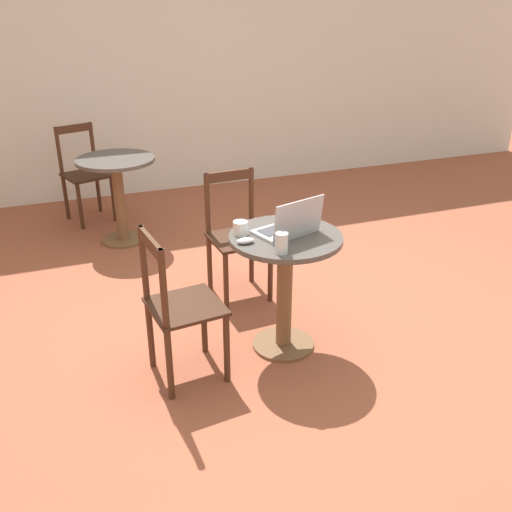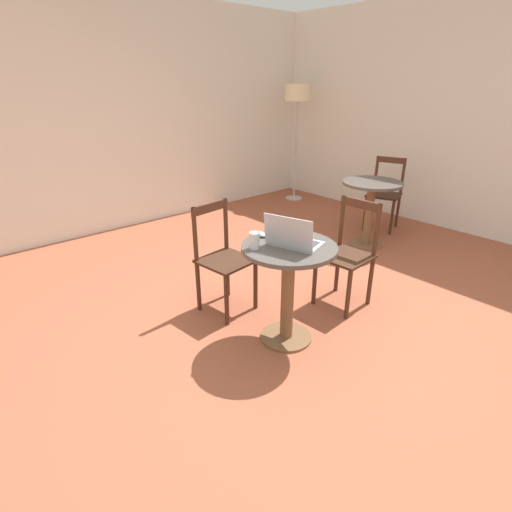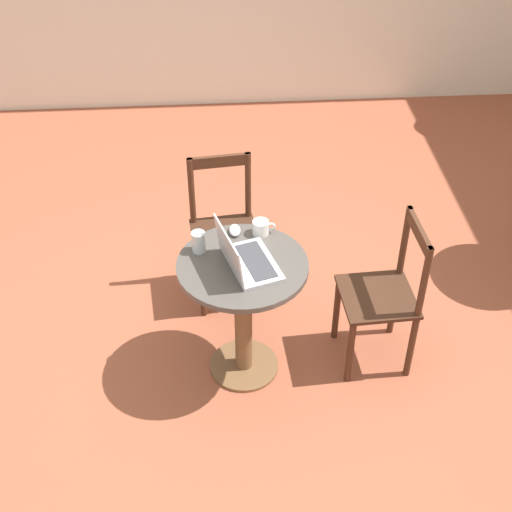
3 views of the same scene
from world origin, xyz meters
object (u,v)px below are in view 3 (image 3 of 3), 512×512
cafe_table_near (243,295)px  drinking_glass (199,242)px  mouse (235,230)px  laptop (245,259)px  mug (261,227)px  chair_near_right (385,296)px  chair_near_back (224,232)px

cafe_table_near → drinking_glass: 0.36m
cafe_table_near → mouse: bearing=95.8°
cafe_table_near → laptop: bearing=-64.9°
mug → mouse: bearing=172.9°
drinking_glass → chair_near_right: bearing=-4.3°
chair_near_back → laptop: size_ratio=2.21×
drinking_glass → chair_near_back: bearing=75.9°
cafe_table_near → mug: size_ratio=6.23×
chair_near_right → laptop: bearing=-174.8°
cafe_table_near → chair_near_right: chair_near_right is taller
cafe_table_near → mug: bearing=65.1°
mouse → chair_near_back: bearing=96.8°
chair_near_back → laptop: laptop is taller
laptop → mouse: laptop is taller
chair_near_right → cafe_table_near: bearing=-176.7°
cafe_table_near → chair_near_right: size_ratio=0.84×
cafe_table_near → mug: (0.11, 0.23, 0.25)m
cafe_table_near → mouse: (-0.03, 0.25, 0.23)m
chair_near_right → mug: (-0.64, 0.19, 0.34)m
chair_near_right → drinking_glass: (-0.96, 0.07, 0.36)m
chair_near_right → chair_near_back: (-0.82, 0.61, 0.00)m
mug → drinking_glass: drinking_glass is taller
cafe_table_near → mouse: 0.34m
chair_near_right → mug: chair_near_right is taller
laptop → mug: laptop is taller
mouse → mug: mug is taller
laptop → mug: 0.28m
laptop → mug: (0.10, 0.26, -0.01)m
chair_near_right → drinking_glass: 1.03m
cafe_table_near → chair_near_back: 0.67m
mug → drinking_glass: (-0.32, -0.12, 0.02)m
laptop → cafe_table_near: bearing=115.1°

